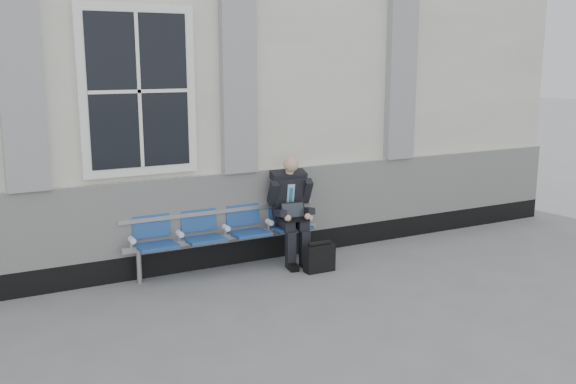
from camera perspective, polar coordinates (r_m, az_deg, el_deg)
ground at (r=6.68m, az=-11.96°, el=-11.54°), size 70.00×70.00×0.00m
station_building at (r=9.55m, az=-18.51°, el=8.81°), size 14.40×4.40×4.49m
bench at (r=8.09m, az=-5.71°, el=-3.06°), size 2.60×0.47×0.91m
businessman at (r=8.29m, az=0.25°, el=-1.18°), size 0.59×0.79×1.40m
briefcase at (r=8.06m, az=2.80°, el=-5.83°), size 0.38×0.16×0.39m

